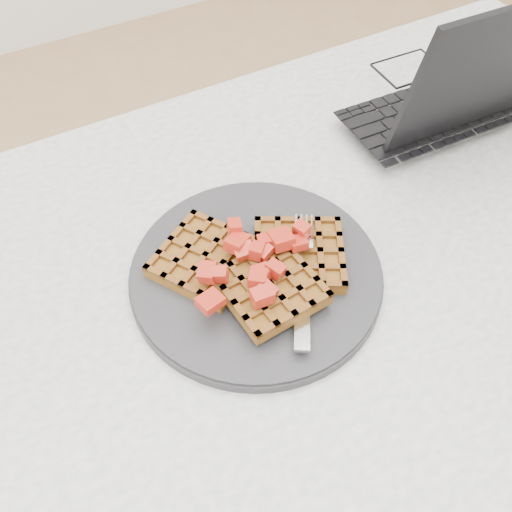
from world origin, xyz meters
name	(u,v)px	position (x,y,z in m)	size (l,w,h in m)	color
ground	(305,477)	(0.00, 0.00, 0.00)	(4.00, 4.00, 0.00)	tan
table	(338,321)	(0.00, 0.00, 0.64)	(1.20, 0.80, 0.75)	silver
plate	(256,274)	(-0.10, 0.04, 0.76)	(0.29, 0.29, 0.02)	#232326
waffles	(258,265)	(-0.10, 0.04, 0.78)	(0.23, 0.20, 0.03)	brown
strawberry_pile	(256,248)	(-0.10, 0.04, 0.80)	(0.15, 0.15, 0.02)	maroon
fork	(302,276)	(-0.06, 0.00, 0.77)	(0.02, 0.18, 0.02)	silver
laptop	(444,89)	(0.29, 0.18, 0.79)	(0.33, 0.25, 0.22)	black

